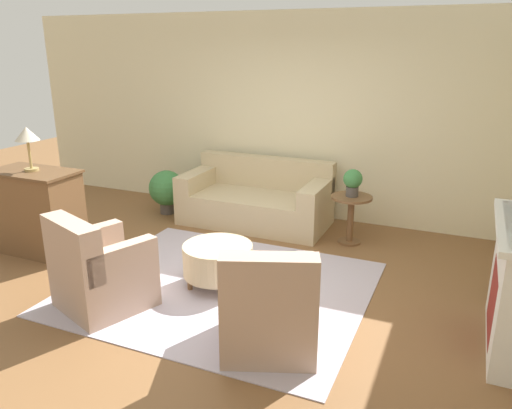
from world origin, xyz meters
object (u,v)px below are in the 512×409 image
object	(u,v)px
ottoman_table	(218,260)
couch	(257,201)
dresser	(37,211)
potted_plant_on_side_table	(353,181)
side_table	(351,211)
armchair_right	(269,310)
potted_plant_floor	(167,189)
table_lamp	(27,136)
armchair_left	(99,273)

from	to	relation	value
ottoman_table	couch	bearing A→B (deg)	101.85
dresser	potted_plant_on_side_table	xyz separation A→B (m)	(3.31, 1.72, 0.29)
couch	side_table	size ratio (longest dim) A/B	3.26
armchair_right	potted_plant_on_side_table	bearing A→B (deg)	88.60
couch	side_table	bearing A→B (deg)	-9.99
potted_plant_floor	table_lamp	xyz separation A→B (m)	(-0.59, -1.80, 1.02)
couch	ottoman_table	size ratio (longest dim) A/B	2.80
dresser	potted_plant_floor	distance (m)	1.90
potted_plant_on_side_table	armchair_left	bearing A→B (deg)	-124.95
potted_plant_floor	armchair_right	bearing A→B (deg)	-44.37
ottoman_table	potted_plant_floor	distance (m)	2.48
armchair_left	ottoman_table	bearing A→B (deg)	46.72
side_table	dresser	world-z (taller)	dresser
armchair_left	table_lamp	world-z (taller)	table_lamp
potted_plant_on_side_table	table_lamp	size ratio (longest dim) A/B	0.66
couch	potted_plant_floor	bearing A→B (deg)	-173.29
ottoman_table	table_lamp	world-z (taller)	table_lamp
potted_plant_on_side_table	table_lamp	bearing A→B (deg)	-152.52
potted_plant_floor	table_lamp	distance (m)	2.15
couch	table_lamp	bearing A→B (deg)	-134.76
couch	potted_plant_on_side_table	bearing A→B (deg)	-9.99
armchair_right	potted_plant_floor	world-z (taller)	armchair_right
ottoman_table	table_lamp	xyz separation A→B (m)	(-2.35, -0.05, 1.10)
side_table	potted_plant_on_side_table	distance (m)	0.39
couch	dresser	distance (m)	2.77
dresser	armchair_left	bearing A→B (deg)	-27.09
potted_plant_floor	table_lamp	size ratio (longest dim) A/B	1.27
armchair_left	ottoman_table	xyz separation A→B (m)	(0.79, 0.84, -0.08)
couch	ottoman_table	world-z (taller)	couch
armchair_right	ottoman_table	distance (m)	1.24
dresser	potted_plant_on_side_table	size ratio (longest dim) A/B	3.09
ottoman_table	potted_plant_on_side_table	bearing A→B (deg)	60.04
potted_plant_floor	table_lamp	world-z (taller)	table_lamp
armchair_right	side_table	xyz separation A→B (m)	(0.06, 2.51, 0.05)
side_table	table_lamp	size ratio (longest dim) A/B	1.21
armchair_right	side_table	bearing A→B (deg)	88.60
couch	potted_plant_floor	size ratio (longest dim) A/B	3.12
armchair_right	table_lamp	world-z (taller)	table_lamp
potted_plant_floor	armchair_left	bearing A→B (deg)	-69.74
dresser	table_lamp	bearing A→B (deg)	0.01
ottoman_table	side_table	xyz separation A→B (m)	(0.96, 1.67, 0.13)
table_lamp	dresser	bearing A→B (deg)	-179.99
potted_plant_on_side_table	side_table	bearing A→B (deg)	-90.00
armchair_right	dresser	bearing A→B (deg)	166.26
side_table	couch	bearing A→B (deg)	170.01
ottoman_table	potted_plant_on_side_table	size ratio (longest dim) A/B	2.12
ottoman_table	table_lamp	distance (m)	2.59
dresser	table_lamp	world-z (taller)	table_lamp
ottoman_table	potted_plant_on_side_table	world-z (taller)	potted_plant_on_side_table
potted_plant_on_side_table	table_lamp	distance (m)	3.78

